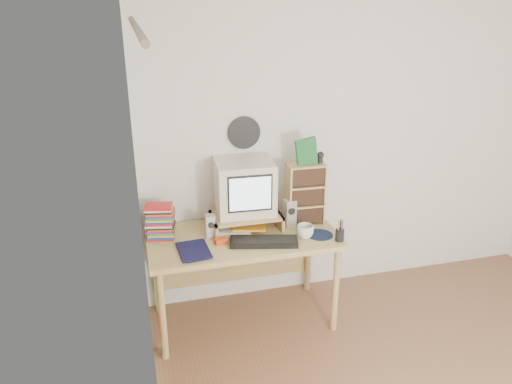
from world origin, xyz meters
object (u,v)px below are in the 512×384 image
keyboard (264,242)px  mug (305,231)px  desk (241,247)px  diary (179,251)px  crt_monitor (245,187)px  dvd_stack (160,220)px  cd_rack (305,194)px

keyboard → mug: bearing=16.8°
desk → diary: 0.57m
keyboard → mug: 0.32m
crt_monitor → keyboard: size_ratio=0.87×
keyboard → crt_monitor: bearing=114.1°
crt_monitor → dvd_stack: 0.66m
cd_rack → mug: 0.32m
keyboard → cd_rack: 0.53m
crt_monitor → dvd_stack: (-0.64, -0.03, -0.18)m
desk → diary: bearing=-154.4°
dvd_stack → mug: bearing=-2.9°
desk → dvd_stack: size_ratio=5.11×
crt_monitor → diary: bearing=-146.4°
crt_monitor → diary: crt_monitor is taller
desk → diary: (-0.49, -0.23, 0.16)m
desk → dvd_stack: (-0.58, 0.05, 0.27)m
keyboard → diary: bearing=-166.1°
dvd_stack → cd_rack: bearing=10.8°
crt_monitor → cd_rack: 0.47m
diary → keyboard: bearing=-3.5°
cd_rack → desk: bearing=-174.3°
mug → diary: 0.92m
cd_rack → dvd_stack: bearing=-178.9°
keyboard → dvd_stack: 0.76m
dvd_stack → cd_rack: cd_rack is taller
crt_monitor → keyboard: (0.06, -0.32, -0.30)m
dvd_stack → cd_rack: size_ratio=0.57×
cd_rack → mug: size_ratio=3.84×
mug → desk: bearing=153.4°
desk → cd_rack: bearing=3.4°
cd_rack → diary: size_ratio=1.91×
desk → keyboard: (0.11, -0.23, 0.15)m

